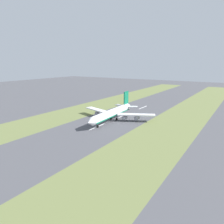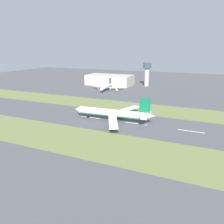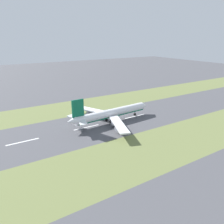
# 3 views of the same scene
# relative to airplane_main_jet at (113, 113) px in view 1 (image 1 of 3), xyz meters

# --- Properties ---
(ground_plane) EXTENTS (800.00, 800.00, 0.00)m
(ground_plane) POSITION_rel_airplane_main_jet_xyz_m (0.18, 1.38, -6.02)
(ground_plane) COLOR #4C4C51
(grass_median_west) EXTENTS (40.00, 600.00, 0.01)m
(grass_median_west) POSITION_rel_airplane_main_jet_xyz_m (-44.82, 1.38, -6.02)
(grass_median_west) COLOR olive
(grass_median_west) RESTS_ON ground
(grass_median_east) EXTENTS (40.00, 600.00, 0.01)m
(grass_median_east) POSITION_rel_airplane_main_jet_xyz_m (45.18, 1.38, -6.02)
(grass_median_east) COLOR olive
(grass_median_east) RESTS_ON ground
(centreline_dash_near) EXTENTS (1.20, 18.00, 0.01)m
(centreline_dash_near) POSITION_rel_airplane_main_jet_xyz_m (0.18, -58.10, -6.01)
(centreline_dash_near) COLOR silver
(centreline_dash_near) RESTS_ON ground
(centreline_dash_mid) EXTENTS (1.20, 18.00, 0.01)m
(centreline_dash_mid) POSITION_rel_airplane_main_jet_xyz_m (0.18, -18.10, -6.01)
(centreline_dash_mid) COLOR silver
(centreline_dash_mid) RESTS_ON ground
(centreline_dash_far) EXTENTS (1.20, 18.00, 0.01)m
(centreline_dash_far) POSITION_rel_airplane_main_jet_xyz_m (0.18, 21.90, -6.01)
(centreline_dash_far) COLOR silver
(centreline_dash_far) RESTS_ON ground
(airplane_main_jet) EXTENTS (64.01, 67.21, 20.20)m
(airplane_main_jet) POSITION_rel_airplane_main_jet_xyz_m (0.00, 0.00, 0.00)
(airplane_main_jet) COLOR white
(airplane_main_jet) RESTS_ON ground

